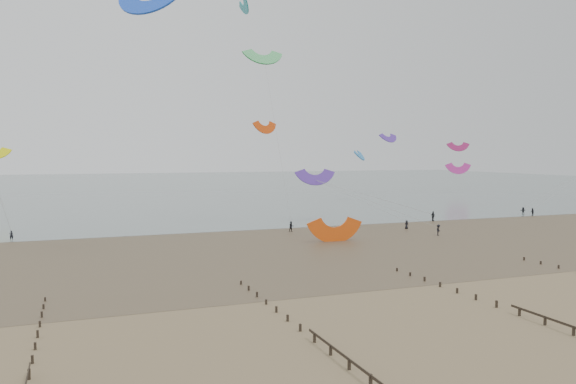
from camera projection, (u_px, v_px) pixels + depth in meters
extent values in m
plane|color=brown|center=(430.00, 301.00, 49.76)|extent=(500.00, 500.00, 0.00)
plane|color=#475654|center=(150.00, 185.00, 236.34)|extent=(500.00, 500.00, 0.00)
plane|color=#473A28|center=(290.00, 243.00, 82.41)|extent=(500.00, 500.00, 0.00)
ellipsoid|color=slate|center=(183.00, 268.00, 63.91)|extent=(23.60, 14.36, 0.01)
ellipsoid|color=slate|center=(353.00, 236.00, 89.45)|extent=(33.64, 18.32, 0.01)
ellipsoid|color=slate|center=(552.00, 232.00, 93.66)|extent=(19.65, 13.67, 0.01)
cube|color=black|center=(29.00, 375.00, 32.43)|extent=(0.16, 0.16, 0.65)
cube|color=black|center=(32.00, 359.00, 34.89)|extent=(0.16, 0.16, 0.62)
cube|color=black|center=(35.00, 346.00, 37.34)|extent=(0.16, 0.16, 0.59)
cube|color=black|center=(38.00, 335.00, 39.80)|extent=(0.16, 0.16, 0.57)
cube|color=black|center=(40.00, 324.00, 42.25)|extent=(0.16, 0.16, 0.54)
cube|color=black|center=(42.00, 315.00, 44.71)|extent=(0.16, 0.16, 0.51)
cube|color=black|center=(44.00, 307.00, 47.17)|extent=(0.16, 0.16, 0.48)
cube|color=black|center=(45.00, 299.00, 49.62)|extent=(0.16, 0.16, 0.45)
cube|color=black|center=(371.00, 381.00, 31.43)|extent=(0.16, 0.16, 0.74)
cube|color=black|center=(349.00, 365.00, 33.88)|extent=(0.16, 0.16, 0.71)
cube|color=black|center=(331.00, 351.00, 36.34)|extent=(0.16, 0.16, 0.68)
cube|color=black|center=(315.00, 339.00, 38.80)|extent=(0.16, 0.16, 0.65)
cube|color=black|center=(300.00, 328.00, 41.25)|extent=(0.16, 0.16, 0.62)
cube|color=black|center=(288.00, 318.00, 43.71)|extent=(0.16, 0.16, 0.59)
cube|color=black|center=(276.00, 310.00, 46.16)|extent=(0.16, 0.16, 0.57)
cube|color=black|center=(266.00, 302.00, 48.62)|extent=(0.16, 0.16, 0.54)
cube|color=black|center=(257.00, 295.00, 51.08)|extent=(0.16, 0.16, 0.51)
cube|color=black|center=(249.00, 289.00, 53.53)|extent=(0.16, 0.16, 0.48)
cube|color=black|center=(241.00, 283.00, 55.99)|extent=(0.16, 0.16, 0.45)
cube|color=black|center=(574.00, 331.00, 40.25)|extent=(0.16, 0.16, 0.71)
cube|color=black|center=(545.00, 321.00, 42.70)|extent=(0.16, 0.16, 0.68)
cube|color=black|center=(519.00, 313.00, 45.16)|extent=(0.16, 0.16, 0.65)
cube|color=black|center=(497.00, 305.00, 47.62)|extent=(0.16, 0.16, 0.62)
cube|color=black|center=(476.00, 297.00, 50.07)|extent=(0.16, 0.16, 0.59)
cube|color=black|center=(457.00, 291.00, 52.53)|extent=(0.16, 0.16, 0.57)
cube|color=black|center=(440.00, 285.00, 54.98)|extent=(0.16, 0.16, 0.54)
cube|color=black|center=(425.00, 279.00, 57.44)|extent=(0.16, 0.16, 0.51)
cube|color=black|center=(410.00, 274.00, 59.90)|extent=(0.16, 0.16, 0.48)
cube|color=black|center=(397.00, 270.00, 62.35)|extent=(0.16, 0.16, 0.45)
cube|color=black|center=(559.00, 267.00, 63.81)|extent=(0.16, 0.16, 0.51)
cube|color=black|center=(541.00, 263.00, 66.26)|extent=(0.16, 0.16, 0.48)
cube|color=black|center=(524.00, 259.00, 68.72)|extent=(0.16, 0.16, 0.45)
imported|color=black|center=(11.00, 235.00, 84.65)|extent=(0.56, 0.38, 1.50)
imported|color=black|center=(523.00, 211.00, 121.38)|extent=(1.45, 0.54, 1.54)
imported|color=black|center=(433.00, 216.00, 109.20)|extent=(0.61, 1.16, 1.89)
imported|color=black|center=(407.00, 225.00, 97.56)|extent=(0.77, 0.88, 1.52)
imported|color=black|center=(291.00, 227.00, 94.03)|extent=(0.86, 0.68, 1.76)
imported|color=black|center=(438.00, 230.00, 89.55)|extent=(1.33, 1.24, 1.80)
imported|color=black|center=(532.00, 212.00, 118.27)|extent=(0.85, 0.95, 1.62)
imported|color=black|center=(433.00, 217.00, 108.86)|extent=(0.78, 1.09, 1.72)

